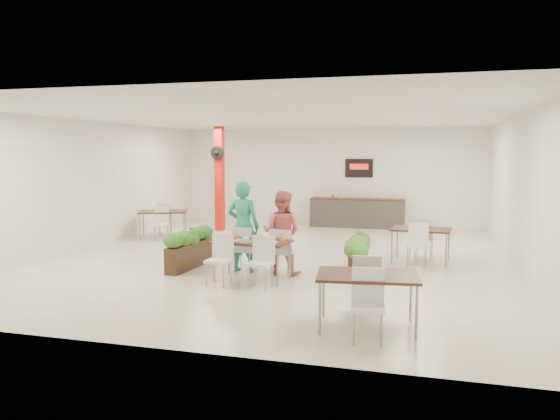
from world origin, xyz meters
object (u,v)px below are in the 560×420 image
Objects in this scene: red_column at (219,177)px; diner_man at (243,227)px; side_table_a at (163,215)px; main_table at (251,247)px; side_table_c at (367,282)px; planter_left at (189,245)px; planter_right at (359,251)px; diner_woman at (282,233)px; service_counter at (357,212)px; side_table_b at (421,234)px.

diner_man is (2.66, -5.36, -0.72)m from red_column.
red_column is 1.93× the size of side_table_a.
main_table is 1.03× the size of side_table_c.
planter_left is 3.50m from planter_right.
diner_woman reaches higher than planter_right.
service_counter is at bearing 83.17° from main_table.
main_table is at bearing -22.83° from planter_left.
diner_man is 3.96m from side_table_b.
diner_man is at bearing -100.46° from service_counter.
service_counter reaches higher than side_table_c.
planter_left is at bearing 136.56° from side_table_c.
planter_left is at bearing 3.36° from diner_man.
red_column reaches higher than planter_right.
service_counter reaches higher than planter_left.
service_counter is 7.65m from planter_left.
service_counter reaches higher than side_table_b.
service_counter is at bearing 25.00° from red_column.
planter_right is at bearing 92.03° from side_table_c.
diner_man is at bearing -66.81° from side_table_a.
side_table_c is (6.56, -6.62, -0.00)m from side_table_a.
side_table_c is (2.02, -2.91, -0.19)m from diner_woman.
main_table is at bearing 62.07° from diner_woman.
side_table_c is at bearing -42.87° from main_table.
main_table is 2.14m from planter_right.
red_column is 4.56m from service_counter.
diner_man is 1.11× the size of side_table_b.
red_column reaches higher than side_table_b.
side_table_a is (-4.53, 3.70, -0.19)m from diner_woman.
diner_woman is 0.98× the size of planter_left.
service_counter is 1.77× the size of planter_left.
main_table is 1.03× the size of diner_woman.
red_column is 1.93× the size of diner_woman.
side_table_c is at bearing -67.31° from side_table_a.
diner_man is at bearing -0.80° from planter_left.
side_table_b is (7.17, -1.76, -0.01)m from side_table_a.
diner_man reaches higher than planter_right.
side_table_b is (3.43, 1.94, -0.29)m from diner_man.
service_counter is 1.63× the size of diner_man.
diner_woman is 0.98× the size of planter_right.
main_table and side_table_b have the same top height.
diner_woman reaches higher than side_table_b.
side_table_c is (5.49, -8.28, -1.00)m from red_column.
side_table_a is 1.00× the size of side_table_b.
red_column is at bearing 116.14° from side_table_c.
main_table is (-0.94, -7.88, 0.14)m from service_counter.
diner_man reaches higher than side_table_a.
red_column is 7.16m from planter_right.
diner_man reaches higher than side_table_c.
service_counter reaches higher than side_table_a.
red_column reaches higher than side_table_a.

